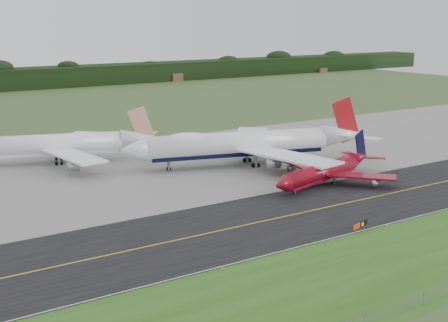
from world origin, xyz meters
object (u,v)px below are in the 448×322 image
(jet_red_737, at_px, (326,170))
(jet_star_tail, at_px, (57,145))
(jet_ba_747, at_px, (246,144))
(taxiway_sign, at_px, (360,225))

(jet_red_737, bearing_deg, jet_star_tail, 129.92)
(jet_ba_747, xyz_separation_m, taxiway_sign, (-14.01, -58.63, -5.04))
(jet_red_737, height_order, jet_star_tail, jet_star_tail)
(jet_red_737, bearing_deg, taxiway_sign, -122.13)
(jet_star_tail, bearing_deg, jet_ba_747, -36.40)
(jet_ba_747, xyz_separation_m, jet_star_tail, (-44.00, 32.44, -1.02))
(jet_red_737, distance_m, taxiway_sign, 37.31)
(jet_ba_747, bearing_deg, taxiway_sign, -103.44)
(jet_ba_747, relative_size, jet_red_737, 1.73)
(jet_ba_747, relative_size, taxiway_sign, 14.04)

